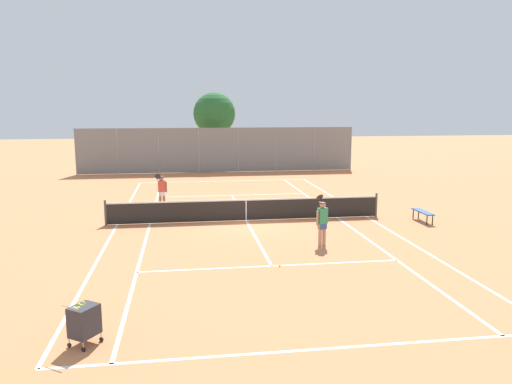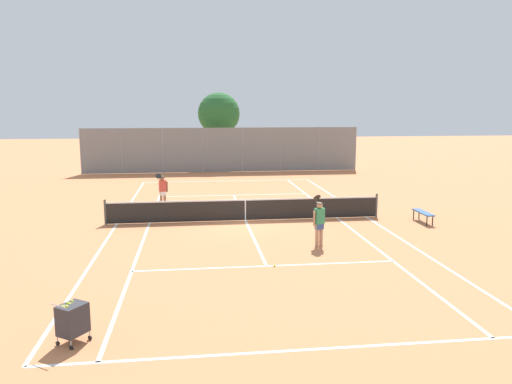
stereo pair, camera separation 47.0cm
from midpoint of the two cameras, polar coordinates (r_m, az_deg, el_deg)
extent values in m
plane|color=#CC7A4C|center=(21.88, -0.60, -3.28)|extent=(120.00, 120.00, 0.00)
cube|color=silver|center=(10.78, 6.98, -17.47)|extent=(11.00, 0.10, 0.01)
cube|color=silver|center=(33.53, -2.92, 1.27)|extent=(11.00, 0.10, 0.01)
cube|color=silver|center=(21.96, -15.04, -3.56)|extent=(0.10, 23.80, 0.01)
cube|color=silver|center=(23.14, 13.07, -2.80)|extent=(0.10, 23.80, 0.01)
cube|color=silver|center=(21.81, -11.47, -3.51)|extent=(0.10, 23.80, 0.01)
cube|color=silver|center=(22.71, 9.82, -2.93)|extent=(0.10, 23.80, 0.01)
cube|color=silver|center=(15.76, 2.08, -8.45)|extent=(8.26, 0.10, 0.01)
cube|color=silver|center=(28.12, -2.09, -0.36)|extent=(8.26, 0.10, 0.01)
cube|color=silver|center=(21.88, -0.60, -3.27)|extent=(0.10, 12.80, 0.01)
cylinder|color=#474C47|center=(21.92, -16.26, -2.22)|extent=(0.10, 0.10, 1.07)
cylinder|color=#474C47|center=(23.20, 14.16, -1.48)|extent=(0.10, 0.10, 1.07)
cube|color=black|center=(21.78, -0.61, -2.08)|extent=(11.90, 0.02, 0.89)
cube|color=white|center=(21.69, -0.61, -0.91)|extent=(11.90, 0.03, 0.06)
cube|color=white|center=(21.79, -0.61, -2.14)|extent=(0.05, 0.03, 0.89)
cube|color=#2D2D33|center=(11.35, -19.08, -13.57)|extent=(0.68, 0.71, 0.64)
cylinder|color=#B7B7BC|center=(11.79, -18.74, -14.64)|extent=(0.02, 0.02, 0.16)
cylinder|color=black|center=(11.83, -18.71, -15.11)|extent=(0.10, 0.08, 0.10)
cylinder|color=#B7B7BC|center=(11.52, -17.34, -15.15)|extent=(0.02, 0.02, 0.16)
cylinder|color=black|center=(11.57, -17.31, -15.62)|extent=(0.10, 0.08, 0.10)
cylinder|color=#B7B7BC|center=(11.48, -20.63, -15.42)|extent=(0.02, 0.02, 0.16)
cylinder|color=black|center=(11.53, -20.60, -15.90)|extent=(0.10, 0.08, 0.10)
cylinder|color=#B7B7BC|center=(11.21, -19.23, -15.97)|extent=(0.02, 0.02, 0.16)
cylinder|color=black|center=(11.26, -19.20, -16.46)|extent=(0.10, 0.08, 0.10)
cylinder|color=#B7B7BC|center=(10.98, -20.53, -12.08)|extent=(0.37, 0.27, 0.02)
sphere|color=#D1DB33|center=(11.25, -20.11, -12.18)|extent=(0.07, 0.07, 0.07)
sphere|color=#D1DB33|center=(11.29, -19.88, -12.16)|extent=(0.07, 0.07, 0.07)
sphere|color=#D1DB33|center=(11.32, -19.61, -11.89)|extent=(0.07, 0.07, 0.07)
sphere|color=#D1DB33|center=(11.37, -19.36, -11.98)|extent=(0.07, 0.07, 0.07)
sphere|color=#D1DB33|center=(11.40, -19.14, -11.74)|extent=(0.07, 0.07, 0.07)
sphere|color=#D1DB33|center=(11.20, -19.93, -12.27)|extent=(0.07, 0.07, 0.07)
sphere|color=#D1DB33|center=(11.24, -19.69, -12.23)|extent=(0.07, 0.07, 0.07)
sphere|color=#D1DB33|center=(11.29, -19.40, -12.02)|extent=(0.07, 0.07, 0.07)
sphere|color=#D1DB33|center=(11.34, -19.15, -12.02)|extent=(0.07, 0.07, 0.07)
sphere|color=#D1DB33|center=(11.37, -18.95, -11.96)|extent=(0.07, 0.07, 0.07)
sphere|color=#D1DB33|center=(11.14, -19.64, -12.26)|extent=(0.07, 0.07, 0.07)
cylinder|color=tan|center=(17.95, 7.73, -4.91)|extent=(0.13, 0.13, 0.82)
cylinder|color=tan|center=(18.06, 8.19, -4.84)|extent=(0.13, 0.13, 0.82)
cube|color=#334C8C|center=(17.93, 7.99, -3.85)|extent=(0.33, 0.27, 0.24)
cube|color=#338C59|center=(17.85, 8.01, -2.73)|extent=(0.39, 0.31, 0.56)
sphere|color=tan|center=(17.77, 8.04, -1.50)|extent=(0.22, 0.22, 0.22)
cylinder|color=black|center=(17.76, 8.05, -1.29)|extent=(0.23, 0.23, 0.02)
cylinder|color=tan|center=(17.73, 7.44, -3.00)|extent=(0.08, 0.08, 0.52)
cylinder|color=tan|center=(17.97, 8.10, -1.70)|extent=(0.24, 0.45, 0.35)
cylinder|color=black|center=(18.22, 7.95, -1.03)|extent=(0.12, 0.24, 0.22)
cylinder|color=black|center=(18.30, 7.73, -0.63)|extent=(0.33, 0.29, 0.23)
cylinder|color=#936B4C|center=(24.94, -9.85, -0.85)|extent=(0.13, 0.13, 0.82)
cylinder|color=#936B4C|center=(24.91, -10.26, -0.87)|extent=(0.13, 0.13, 0.82)
cube|color=white|center=(24.86, -10.08, -0.11)|extent=(0.31, 0.24, 0.24)
cube|color=#D84C3F|center=(24.81, -10.10, 0.71)|extent=(0.37, 0.27, 0.56)
sphere|color=#936B4C|center=(24.75, -10.13, 1.60)|extent=(0.22, 0.22, 0.22)
cylinder|color=black|center=(24.74, -10.13, 1.75)|extent=(0.23, 0.23, 0.02)
cylinder|color=#936B4C|center=(24.85, -9.60, 0.60)|extent=(0.08, 0.08, 0.52)
cylinder|color=#936B4C|center=(24.61, -10.37, 1.31)|extent=(0.18, 0.46, 0.35)
cylinder|color=black|center=(24.31, -10.58, 1.58)|extent=(0.08, 0.25, 0.22)
cylinder|color=black|center=(24.18, -10.54, 1.80)|extent=(0.32, 0.25, 0.23)
sphere|color=#D1DB33|center=(23.58, 10.61, -2.41)|extent=(0.07, 0.07, 0.07)
sphere|color=#D1DB33|center=(32.74, -4.35, 1.10)|extent=(0.07, 0.07, 0.07)
sphere|color=#D1DB33|center=(15.72, 2.99, -8.40)|extent=(0.07, 0.07, 0.07)
sphere|color=#D1DB33|center=(23.94, 9.28, -2.19)|extent=(0.07, 0.07, 0.07)
cube|color=#33598C|center=(22.69, 19.13, -2.21)|extent=(0.36, 1.50, 0.05)
cylinder|color=#262626|center=(22.12, 19.52, -3.15)|extent=(0.05, 0.05, 0.41)
cylinder|color=#262626|center=(23.24, 18.13, -2.47)|extent=(0.05, 0.05, 0.41)
cylinder|color=#262626|center=(22.24, 20.11, -3.12)|extent=(0.05, 0.05, 0.41)
cylinder|color=#262626|center=(23.35, 18.69, -2.45)|extent=(0.05, 0.05, 0.41)
cylinder|color=gray|center=(38.78, -19.09, 4.41)|extent=(0.08, 0.08, 3.39)
cylinder|color=gray|center=(38.28, -14.71, 4.56)|extent=(0.08, 0.08, 3.39)
cylinder|color=gray|center=(38.00, -10.24, 4.69)|extent=(0.08, 0.08, 3.39)
cylinder|color=gray|center=(37.96, -5.73, 4.79)|extent=(0.08, 0.08, 3.39)
cylinder|color=gray|center=(38.15, -1.23, 4.86)|extent=(0.08, 0.08, 3.39)
cylinder|color=gray|center=(38.57, 3.19, 4.90)|extent=(0.08, 0.08, 3.39)
cylinder|color=gray|center=(39.21, 7.50, 4.91)|extent=(0.08, 0.08, 3.39)
cylinder|color=gray|center=(40.06, 11.64, 4.89)|extent=(0.08, 0.08, 3.39)
cube|color=slate|center=(38.02, -3.47, 4.82)|extent=(20.87, 0.02, 3.35)
cylinder|color=brown|center=(40.66, -3.88, 5.01)|extent=(0.21, 0.21, 3.22)
sphere|color=#26602D|center=(40.53, -3.93, 8.93)|extent=(3.35, 3.35, 3.35)
sphere|color=#26602D|center=(40.32, -3.86, 8.33)|extent=(2.25, 2.25, 2.25)
camera|label=1|loc=(0.24, -89.42, 0.10)|focal=35.00mm
camera|label=2|loc=(0.24, 90.58, -0.10)|focal=35.00mm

